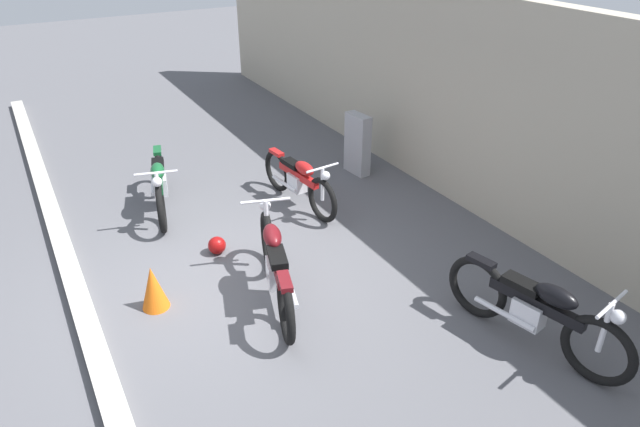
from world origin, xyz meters
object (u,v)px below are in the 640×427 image
object	(u,v)px
stone_marker	(357,144)
traffic_cone	(153,288)
helmet	(217,245)
motorcycle_black	(536,311)
motorcycle_maroon	(276,265)
motorcycle_green	(160,183)
motorcycle_red	(299,180)

from	to	relation	value
stone_marker	traffic_cone	distance (m)	4.60
helmet	traffic_cone	bearing A→B (deg)	-54.25
motorcycle_black	motorcycle_maroon	bearing A→B (deg)	-148.36
motorcycle_green	stone_marker	bearing A→B (deg)	99.81
stone_marker	traffic_cone	xyz separation A→B (m)	(2.04, -4.11, -0.25)
stone_marker	helmet	world-z (taller)	stone_marker
helmet	motorcycle_maroon	xyz separation A→B (m)	(1.29, 0.27, 0.35)
motorcycle_red	motorcycle_maroon	xyz separation A→B (m)	(1.98, -1.35, 0.05)
stone_marker	motorcycle_green	distance (m)	3.37
stone_marker	motorcycle_black	xyz separation A→B (m)	(4.67, -0.81, -0.07)
stone_marker	motorcycle_maroon	xyz separation A→B (m)	(2.58, -2.80, -0.06)
motorcycle_maroon	traffic_cone	bearing A→B (deg)	84.75
motorcycle_black	motorcycle_maroon	xyz separation A→B (m)	(-2.09, -1.99, 0.01)
helmet	stone_marker	bearing A→B (deg)	112.74
helmet	motorcycle_green	world-z (taller)	motorcycle_green
helmet	motorcycle_black	xyz separation A→B (m)	(3.38, 2.26, 0.34)
helmet	motorcycle_maroon	size ratio (longest dim) A/B	0.11
traffic_cone	motorcycle_green	world-z (taller)	motorcycle_green
stone_marker	motorcycle_maroon	world-z (taller)	stone_marker
stone_marker	motorcycle_red	xyz separation A→B (m)	(0.59, -1.45, -0.11)
motorcycle_black	stone_marker	bearing A→B (deg)	158.21
traffic_cone	stone_marker	bearing A→B (deg)	116.35
motorcycle_black	motorcycle_red	distance (m)	4.12
traffic_cone	motorcycle_red	xyz separation A→B (m)	(-1.45, 2.66, 0.15)
motorcycle_maroon	motorcycle_red	bearing A→B (deg)	-17.16
stone_marker	traffic_cone	bearing A→B (deg)	-63.65
stone_marker	helmet	xyz separation A→B (m)	(1.29, -3.07, -0.41)
traffic_cone	motorcycle_maroon	size ratio (longest dim) A/B	0.26
motorcycle_black	helmet	bearing A→B (deg)	-158.18
motorcycle_red	motorcycle_maroon	world-z (taller)	motorcycle_maroon
helmet	traffic_cone	world-z (taller)	traffic_cone
motorcycle_black	motorcycle_green	xyz separation A→B (m)	(-4.97, -2.55, -0.01)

